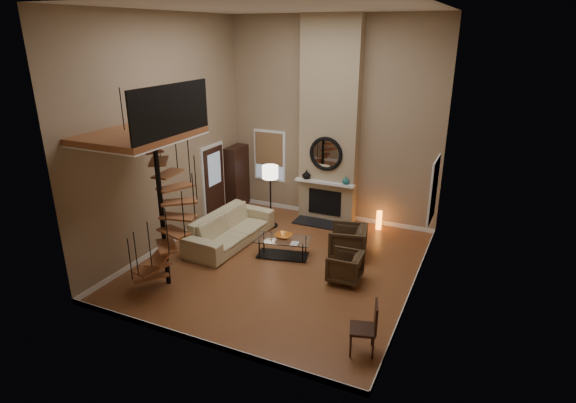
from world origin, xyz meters
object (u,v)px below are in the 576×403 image
at_px(armchair_near, 351,242).
at_px(armchair_far, 348,267).
at_px(floor_lamp, 270,177).
at_px(accent_lamp, 379,220).
at_px(coffee_table, 283,245).
at_px(side_chair, 368,325).
at_px(hutch, 237,177).
at_px(sofa, 230,228).

height_order(armchair_near, armchair_far, armchair_near).
bearing_deg(floor_lamp, accent_lamp, 20.77).
relative_size(coffee_table, side_chair, 1.52).
relative_size(coffee_table, floor_lamp, 0.81).
xyz_separation_m(armchair_far, accent_lamp, (-0.11, 3.08, -0.10)).
bearing_deg(side_chair, hutch, 137.19).
height_order(coffee_table, accent_lamp, accent_lamp).
bearing_deg(coffee_table, floor_lamp, 125.48).
height_order(armchair_near, floor_lamp, floor_lamp).
bearing_deg(hutch, coffee_table, -42.58).
bearing_deg(armchair_near, armchair_far, 2.23).
distance_m(armchair_near, floor_lamp, 2.88).
distance_m(armchair_far, floor_lamp, 3.67).
distance_m(hutch, accent_lamp, 4.42).
bearing_deg(sofa, armchair_near, -76.20).
height_order(hutch, floor_lamp, hutch).
height_order(sofa, coffee_table, sofa).
relative_size(sofa, side_chair, 2.86).
relative_size(hutch, side_chair, 1.97).
relative_size(hutch, coffee_table, 1.30).
xyz_separation_m(sofa, armchair_far, (3.31, -0.66, -0.04)).
bearing_deg(armchair_near, hutch, -125.26).
bearing_deg(floor_lamp, coffee_table, -54.52).
distance_m(armchair_far, coffee_table, 1.86).
distance_m(sofa, coffee_table, 1.54).
height_order(hutch, armchair_far, hutch).
xyz_separation_m(sofa, armchair_near, (2.99, 0.57, -0.04)).
bearing_deg(sofa, hutch, 29.51).
xyz_separation_m(floor_lamp, side_chair, (3.87, -4.12, -0.89)).
height_order(floor_lamp, side_chair, floor_lamp).
relative_size(armchair_far, accent_lamp, 1.34).
relative_size(hutch, sofa, 0.69).
distance_m(floor_lamp, side_chair, 5.72).
xyz_separation_m(coffee_table, side_chair, (2.79, -2.60, 0.24)).
height_order(coffee_table, side_chair, side_chair).
bearing_deg(hutch, armchair_near, -23.08).
distance_m(armchair_far, accent_lamp, 3.09).
height_order(sofa, accent_lamp, sofa).
distance_m(sofa, side_chair, 5.11).
distance_m(hutch, floor_lamp, 1.93).
relative_size(armchair_far, coffee_table, 0.50).
bearing_deg(armchair_near, coffee_table, -76.70).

